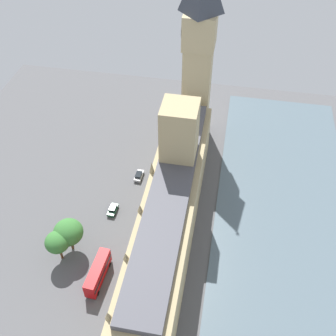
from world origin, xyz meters
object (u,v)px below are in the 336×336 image
(plane_tree_trailing, at_px, (57,242))
(plane_tree_corner, at_px, (68,232))
(car_silver_opposite_hall, at_px, (139,176))
(street_lamp_midblock, at_px, (71,235))
(pedestrian_far_end, at_px, (140,215))
(clock_tower, at_px, (199,51))
(parliament_building, at_px, (171,204))
(car_dark_green_by_river_gate, at_px, (113,210))
(double_decker_bus_kerbside, at_px, (98,273))

(plane_tree_trailing, relative_size, plane_tree_corner, 0.93)
(car_silver_opposite_hall, bearing_deg, street_lamp_midblock, -109.62)
(pedestrian_far_end, bearing_deg, clock_tower, 84.87)
(parliament_building, distance_m, clock_tower, 42.58)
(parliament_building, bearing_deg, car_silver_opposite_hall, -52.02)
(parliament_building, xyz_separation_m, car_dark_green_by_river_gate, (15.78, -2.04, -7.96))
(car_silver_opposite_hall, distance_m, street_lamp_midblock, 27.56)
(plane_tree_corner, bearing_deg, car_dark_green_by_river_gate, -116.53)
(car_dark_green_by_river_gate, height_order, pedestrian_far_end, car_dark_green_by_river_gate)
(pedestrian_far_end, relative_size, street_lamp_midblock, 0.24)
(car_dark_green_by_river_gate, bearing_deg, plane_tree_trailing, 66.00)
(car_silver_opposite_hall, height_order, double_decker_bus_kerbside, double_decker_bus_kerbside)
(clock_tower, distance_m, street_lamp_midblock, 58.09)
(double_decker_bus_kerbside, xyz_separation_m, plane_tree_trailing, (10.24, -3.75, 3.76))
(clock_tower, relative_size, pedestrian_far_end, 34.50)
(double_decker_bus_kerbside, bearing_deg, car_dark_green_by_river_gate, -79.56)
(parliament_building, distance_m, plane_tree_trailing, 27.49)
(clock_tower, relative_size, car_silver_opposite_hall, 12.55)
(pedestrian_far_end, height_order, street_lamp_midblock, street_lamp_midblock)
(car_silver_opposite_hall, xyz_separation_m, car_dark_green_by_river_gate, (3.84, 13.25, -0.00))
(pedestrian_far_end, xyz_separation_m, plane_tree_trailing, (15.22, 15.46, 5.67))
(car_silver_opposite_hall, relative_size, double_decker_bus_kerbside, 0.41)
(car_dark_green_by_river_gate, bearing_deg, double_decker_bus_kerbside, 99.49)
(clock_tower, bearing_deg, plane_tree_trailing, 64.67)
(car_dark_green_by_river_gate, height_order, street_lamp_midblock, street_lamp_midblock)
(clock_tower, bearing_deg, double_decker_bus_kerbside, 75.65)
(parliament_building, relative_size, plane_tree_trailing, 7.64)
(car_silver_opposite_hall, relative_size, car_dark_green_by_river_gate, 1.04)
(car_silver_opposite_hall, xyz_separation_m, plane_tree_trailing, (11.77, 28.99, 5.51))
(plane_tree_trailing, bearing_deg, pedestrian_far_end, -134.56)
(parliament_building, height_order, plane_tree_trailing, parliament_building)
(plane_tree_corner, relative_size, street_lamp_midblock, 1.42)
(clock_tower, relative_size, plane_tree_corner, 5.80)
(street_lamp_midblock, bearing_deg, parliament_building, -155.81)
(plane_tree_corner, xyz_separation_m, street_lamp_midblock, (0.08, -0.76, -1.92))
(double_decker_bus_kerbside, relative_size, plane_tree_trailing, 1.20)
(pedestrian_far_end, bearing_deg, parliament_building, -2.64)
(parliament_building, distance_m, car_dark_green_by_river_gate, 17.79)
(parliament_building, relative_size, pedestrian_far_end, 42.16)
(car_silver_opposite_hall, relative_size, pedestrian_far_end, 2.75)
(double_decker_bus_kerbside, bearing_deg, plane_tree_corner, -33.93)
(pedestrian_far_end, xyz_separation_m, street_lamp_midblock, (13.76, 11.76, 3.92))
(double_decker_bus_kerbside, distance_m, plane_tree_corner, 11.65)
(double_decker_bus_kerbside, bearing_deg, clock_tower, -100.66)
(parliament_building, distance_m, plane_tree_corner, 24.74)
(car_silver_opposite_hall, bearing_deg, double_decker_bus_kerbside, -90.12)
(clock_tower, distance_m, plane_tree_trailing, 61.08)
(parliament_building, height_order, car_dark_green_by_river_gate, parliament_building)
(parliament_building, relative_size, plane_tree_corner, 7.09)
(car_silver_opposite_hall, xyz_separation_m, plane_tree_corner, (10.23, 26.04, 5.67))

